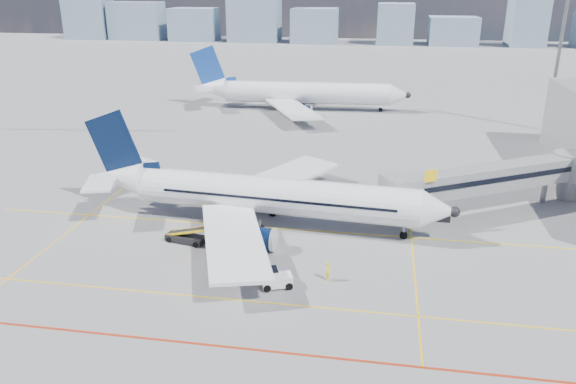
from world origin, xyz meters
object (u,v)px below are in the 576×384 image
object	(u,v)px
second_aircraft	(297,93)
baggage_tug	(275,278)
belt_loader	(187,237)
cargo_dolly	(227,252)
ramp_worker	(328,272)
main_aircraft	(259,195)

from	to	relation	value
second_aircraft	baggage_tug	bearing A→B (deg)	-85.15
baggage_tug	belt_loader	bearing A→B (deg)	125.34
cargo_dolly	ramp_worker	distance (m)	9.34
second_aircraft	belt_loader	size ratio (longest dim) A/B	7.57
baggage_tug	main_aircraft	bearing A→B (deg)	87.73
belt_loader	baggage_tug	bearing A→B (deg)	-22.11
main_aircraft	baggage_tug	bearing A→B (deg)	-67.64
cargo_dolly	main_aircraft	bearing A→B (deg)	67.37
main_aircraft	second_aircraft	world-z (taller)	second_aircraft
baggage_tug	ramp_worker	xyz separation A→B (m)	(4.16, 1.84, -0.00)
main_aircraft	ramp_worker	world-z (taller)	main_aircraft
main_aircraft	belt_loader	distance (m)	8.51
baggage_tug	cargo_dolly	bearing A→B (deg)	124.21
cargo_dolly	belt_loader	world-z (taller)	belt_loader
baggage_tug	cargo_dolly	size ratio (longest dim) A/B	0.81
baggage_tug	belt_loader	world-z (taller)	belt_loader
ramp_worker	belt_loader	bearing A→B (deg)	71.02
ramp_worker	second_aircraft	bearing A→B (deg)	11.47
second_aircraft	ramp_worker	distance (m)	66.99
second_aircraft	cargo_dolly	bearing A→B (deg)	-89.20
ramp_worker	cargo_dolly	bearing A→B (deg)	79.70
second_aircraft	cargo_dolly	distance (m)	64.12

